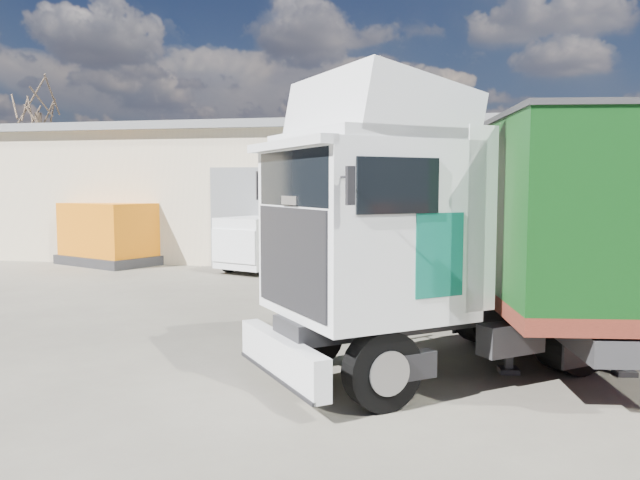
% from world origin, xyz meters
% --- Properties ---
extents(ground, '(120.00, 120.00, 0.00)m').
position_xyz_m(ground, '(0.00, 0.00, 0.00)').
color(ground, '#2B2923').
rests_on(ground, ground).
extents(warehouse, '(30.60, 12.60, 5.42)m').
position_xyz_m(warehouse, '(-6.00, 16.00, 2.66)').
color(warehouse, beige).
rests_on(warehouse, ground).
extents(bare_tree, '(4.00, 4.00, 9.60)m').
position_xyz_m(bare_tree, '(-18.00, 20.00, 7.92)').
color(bare_tree, '#382B21').
rests_on(bare_tree, ground).
extents(tractor_unit, '(6.81, 6.07, 4.54)m').
position_xyz_m(tractor_unit, '(3.87, -1.87, 1.91)').
color(tractor_unit, black).
rests_on(tractor_unit, ground).
extents(box_trailer, '(4.10, 12.19, 3.98)m').
position_xyz_m(box_trailer, '(5.74, 2.51, 2.42)').
color(box_trailer, '#2D2D30').
rests_on(box_trailer, ground).
extents(panel_van, '(3.44, 4.96, 1.88)m').
position_xyz_m(panel_van, '(-1.57, 9.62, 0.97)').
color(panel_van, black).
rests_on(panel_van, ground).
extents(orange_skip, '(4.30, 3.59, 2.30)m').
position_xyz_m(orange_skip, '(-8.00, 9.80, 1.00)').
color(orange_skip, '#2D2D30').
rests_on(orange_skip, ground).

